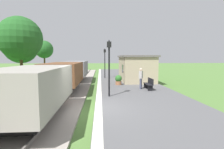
{
  "coord_description": "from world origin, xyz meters",
  "views": [
    {
      "loc": [
        0.5,
        -8.83,
        2.79
      ],
      "look_at": [
        1.35,
        3.88,
        1.57
      ],
      "focal_mm": 28.18,
      "sensor_mm": 36.0,
      "label": 1
    }
  ],
  "objects_px": {
    "potted_planter": "(118,80)",
    "lamp_post_far": "(105,58)",
    "tree_trackside_far": "(20,38)",
    "tree_field_left": "(21,46)",
    "lamp_post_near": "(109,58)",
    "station_hut": "(136,68)",
    "bench_near_hut": "(149,84)",
    "tree_field_distant": "(44,50)",
    "person_waiting": "(141,78)",
    "bench_down_platform": "(129,73)",
    "freight_train": "(64,75)"
  },
  "relations": [
    {
      "from": "bench_down_platform",
      "to": "lamp_post_far",
      "type": "relative_size",
      "value": 0.41
    },
    {
      "from": "freight_train",
      "to": "potted_planter",
      "type": "height_order",
      "value": "freight_train"
    },
    {
      "from": "station_hut",
      "to": "bench_near_hut",
      "type": "relative_size",
      "value": 3.87
    },
    {
      "from": "station_hut",
      "to": "bench_down_platform",
      "type": "xyz_separation_m",
      "value": [
        -0.02,
        4.74,
        -0.93
      ]
    },
    {
      "from": "person_waiting",
      "to": "potted_planter",
      "type": "bearing_deg",
      "value": -27.41
    },
    {
      "from": "tree_field_left",
      "to": "lamp_post_near",
      "type": "bearing_deg",
      "value": -49.01
    },
    {
      "from": "potted_planter",
      "to": "tree_field_left",
      "type": "relative_size",
      "value": 0.14
    },
    {
      "from": "lamp_post_near",
      "to": "tree_field_left",
      "type": "xyz_separation_m",
      "value": [
        -10.97,
        12.62,
        1.46
      ]
    },
    {
      "from": "lamp_post_near",
      "to": "lamp_post_far",
      "type": "bearing_deg",
      "value": 90.0
    },
    {
      "from": "bench_down_platform",
      "to": "lamp_post_far",
      "type": "bearing_deg",
      "value": -153.03
    },
    {
      "from": "lamp_post_near",
      "to": "tree_trackside_far",
      "type": "height_order",
      "value": "tree_trackside_far"
    },
    {
      "from": "tree_field_distant",
      "to": "person_waiting",
      "type": "bearing_deg",
      "value": -53.44
    },
    {
      "from": "station_hut",
      "to": "person_waiting",
      "type": "bearing_deg",
      "value": -96.96
    },
    {
      "from": "person_waiting",
      "to": "tree_field_left",
      "type": "relative_size",
      "value": 0.26
    },
    {
      "from": "potted_planter",
      "to": "tree_trackside_far",
      "type": "xyz_separation_m",
      "value": [
        -9.33,
        1.29,
        3.9
      ]
    },
    {
      "from": "person_waiting",
      "to": "potted_planter",
      "type": "xyz_separation_m",
      "value": [
        -1.59,
        2.28,
        -0.46
      ]
    },
    {
      "from": "bench_near_hut",
      "to": "lamp_post_far",
      "type": "relative_size",
      "value": 0.41
    },
    {
      "from": "potted_planter",
      "to": "tree_field_distant",
      "type": "relative_size",
      "value": 0.16
    },
    {
      "from": "tree_field_left",
      "to": "bench_down_platform",
      "type": "bearing_deg",
      "value": -1.04
    },
    {
      "from": "lamp_post_near",
      "to": "tree_trackside_far",
      "type": "xyz_separation_m",
      "value": [
        -8.2,
        6.19,
        1.82
      ]
    },
    {
      "from": "freight_train",
      "to": "lamp_post_near",
      "type": "distance_m",
      "value": 4.65
    },
    {
      "from": "tree_trackside_far",
      "to": "person_waiting",
      "type": "bearing_deg",
      "value": -18.12
    },
    {
      "from": "freight_train",
      "to": "station_hut",
      "type": "relative_size",
      "value": 3.34
    },
    {
      "from": "potted_planter",
      "to": "lamp_post_near",
      "type": "height_order",
      "value": "lamp_post_near"
    },
    {
      "from": "bench_near_hut",
      "to": "bench_down_platform",
      "type": "relative_size",
      "value": 1.0
    },
    {
      "from": "station_hut",
      "to": "lamp_post_far",
      "type": "distance_m",
      "value": 4.66
    },
    {
      "from": "person_waiting",
      "to": "tree_field_distant",
      "type": "height_order",
      "value": "tree_field_distant"
    },
    {
      "from": "freight_train",
      "to": "lamp_post_far",
      "type": "xyz_separation_m",
      "value": [
        3.47,
        7.92,
        1.41
      ]
    },
    {
      "from": "station_hut",
      "to": "person_waiting",
      "type": "relative_size",
      "value": 3.39
    },
    {
      "from": "lamp_post_far",
      "to": "tree_field_distant",
      "type": "height_order",
      "value": "tree_field_distant"
    },
    {
      "from": "bench_down_platform",
      "to": "tree_field_left",
      "type": "distance_m",
      "value": 14.72
    },
    {
      "from": "station_hut",
      "to": "potted_planter",
      "type": "xyz_separation_m",
      "value": [
        -2.2,
        -2.72,
        -0.93
      ]
    },
    {
      "from": "tree_trackside_far",
      "to": "tree_field_left",
      "type": "relative_size",
      "value": 1.03
    },
    {
      "from": "bench_near_hut",
      "to": "person_waiting",
      "type": "relative_size",
      "value": 0.88
    },
    {
      "from": "potted_planter",
      "to": "tree_field_left",
      "type": "height_order",
      "value": "tree_field_left"
    },
    {
      "from": "lamp_post_far",
      "to": "tree_field_left",
      "type": "xyz_separation_m",
      "value": [
        -10.97,
        1.95,
        1.46
      ]
    },
    {
      "from": "bench_down_platform",
      "to": "tree_trackside_far",
      "type": "height_order",
      "value": "tree_trackside_far"
    },
    {
      "from": "station_hut",
      "to": "potted_planter",
      "type": "relative_size",
      "value": 6.33
    },
    {
      "from": "station_hut",
      "to": "lamp_post_near",
      "type": "height_order",
      "value": "lamp_post_near"
    },
    {
      "from": "bench_near_hut",
      "to": "tree_trackside_far",
      "type": "distance_m",
      "value": 12.77
    },
    {
      "from": "person_waiting",
      "to": "lamp_post_far",
      "type": "distance_m",
      "value": 8.65
    },
    {
      "from": "bench_near_hut",
      "to": "tree_field_distant",
      "type": "distance_m",
      "value": 22.8
    },
    {
      "from": "tree_field_distant",
      "to": "station_hut",
      "type": "bearing_deg",
      "value": -42.68
    },
    {
      "from": "bench_near_hut",
      "to": "potted_planter",
      "type": "bearing_deg",
      "value": 129.78
    },
    {
      "from": "potted_planter",
      "to": "lamp_post_far",
      "type": "xyz_separation_m",
      "value": [
        -1.13,
        5.77,
        2.08
      ]
    },
    {
      "from": "person_waiting",
      "to": "tree_field_left",
      "type": "distance_m",
      "value": 17.23
    },
    {
      "from": "person_waiting",
      "to": "lamp_post_near",
      "type": "relative_size",
      "value": 0.46
    },
    {
      "from": "bench_near_hut",
      "to": "tree_field_distant",
      "type": "xyz_separation_m",
      "value": [
        -13.64,
        17.94,
        3.48
      ]
    },
    {
      "from": "tree_field_distant",
      "to": "lamp_post_near",
      "type": "bearing_deg",
      "value": -62.94
    },
    {
      "from": "bench_near_hut",
      "to": "lamp_post_near",
      "type": "relative_size",
      "value": 0.41
    }
  ]
}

